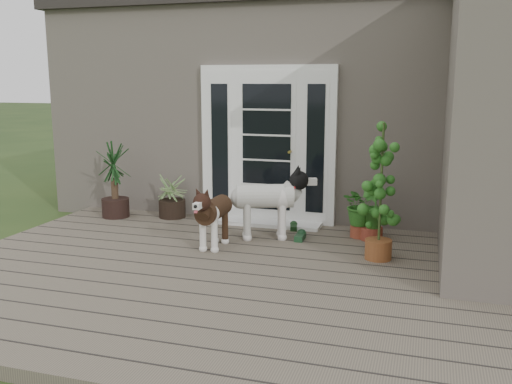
% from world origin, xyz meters
% --- Properties ---
extents(deck, '(6.20, 4.60, 0.12)m').
position_xyz_m(deck, '(0.00, 0.40, 0.06)').
color(deck, '#6B5B4C').
rests_on(deck, ground).
extents(house_main, '(7.40, 4.00, 3.10)m').
position_xyz_m(house_main, '(0.00, 4.65, 1.55)').
color(house_main, '#665E54').
rests_on(house_main, ground).
extents(roof_main, '(7.60, 4.20, 0.20)m').
position_xyz_m(roof_main, '(0.00, 4.65, 3.20)').
color(roof_main, '#2D2826').
rests_on(roof_main, house_main).
extents(door_unit, '(1.90, 0.14, 2.15)m').
position_xyz_m(door_unit, '(-0.20, 2.60, 1.19)').
color(door_unit, white).
rests_on(door_unit, deck).
extents(door_step, '(1.60, 0.40, 0.05)m').
position_xyz_m(door_step, '(-0.20, 2.40, 0.14)').
color(door_step, white).
rests_on(door_step, deck).
extents(brindle_dog, '(0.35, 0.80, 0.67)m').
position_xyz_m(brindle_dog, '(-0.44, 1.18, 0.45)').
color(brindle_dog, '#3C2515').
rests_on(brindle_dog, deck).
extents(white_dog, '(1.03, 0.70, 0.79)m').
position_xyz_m(white_dog, '(0.02, 1.72, 0.51)').
color(white_dog, white).
rests_on(white_dog, deck).
extents(spider_plant, '(0.81, 0.81, 0.68)m').
position_xyz_m(spider_plant, '(-1.57, 2.40, 0.46)').
color(spider_plant, '#96AB69').
rests_on(spider_plant, deck).
extents(yucca, '(0.97, 0.97, 1.07)m').
position_xyz_m(yucca, '(-2.36, 2.18, 0.65)').
color(yucca, black).
rests_on(yucca, deck).
extents(herb_a, '(0.69, 0.69, 0.62)m').
position_xyz_m(herb_a, '(1.15, 2.13, 0.43)').
color(herb_a, '#245317').
rests_on(herb_a, deck).
extents(herb_b, '(0.49, 0.49, 0.52)m').
position_xyz_m(herb_b, '(1.31, 2.06, 0.38)').
color(herb_b, '#1B5F1D').
rests_on(herb_b, deck).
extents(herb_c, '(0.47, 0.47, 0.64)m').
position_xyz_m(herb_c, '(2.32, 2.18, 0.44)').
color(herb_c, '#164C15').
rests_on(herb_c, deck).
extents(sapling, '(0.51, 0.51, 1.56)m').
position_xyz_m(sapling, '(1.46, 1.30, 0.90)').
color(sapling, '#27651D').
rests_on(sapling, deck).
extents(clog_left, '(0.18, 0.28, 0.08)m').
position_xyz_m(clog_left, '(0.27, 2.25, 0.16)').
color(clog_left, '#143315').
rests_on(clog_left, deck).
extents(clog_right, '(0.15, 0.31, 0.09)m').
position_xyz_m(clog_right, '(0.46, 1.79, 0.17)').
color(clog_right, '#173A1F').
rests_on(clog_right, deck).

